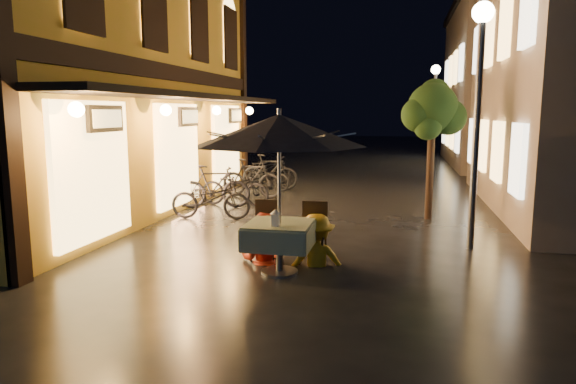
% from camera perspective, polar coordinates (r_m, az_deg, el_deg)
% --- Properties ---
extents(ground, '(90.00, 90.00, 0.00)m').
position_cam_1_polar(ground, '(7.94, -0.82, -8.81)').
color(ground, black).
rests_on(ground, ground).
extents(west_building, '(5.90, 11.40, 7.40)m').
position_cam_1_polar(west_building, '(13.64, -21.47, 13.76)').
color(west_building, gold).
rests_on(west_building, ground).
extents(east_building_far, '(7.30, 10.30, 7.30)m').
position_cam_1_polar(east_building_far, '(26.04, 25.58, 10.79)').
color(east_building_far, '#A69385').
rests_on(east_building_far, ground).
extents(street_tree, '(1.43, 1.20, 3.15)m').
position_cam_1_polar(street_tree, '(11.89, 15.83, 8.60)').
color(street_tree, black).
rests_on(street_tree, ground).
extents(streetlamp_near, '(0.36, 0.36, 4.23)m').
position_cam_1_polar(streetlamp_near, '(9.46, 20.48, 11.40)').
color(streetlamp_near, '#59595E').
rests_on(streetlamp_near, ground).
extents(streetlamp_far, '(0.36, 0.36, 4.23)m').
position_cam_1_polar(streetlamp_far, '(21.41, 15.97, 9.91)').
color(streetlamp_far, '#59595E').
rests_on(streetlamp_far, ground).
extents(cafe_table, '(0.99, 0.99, 0.78)m').
position_cam_1_polar(cafe_table, '(7.70, -0.95, -4.82)').
color(cafe_table, '#59595E').
rests_on(cafe_table, ground).
extents(patio_umbrella, '(2.54, 2.54, 2.46)m').
position_cam_1_polar(patio_umbrella, '(7.49, -0.99, 6.87)').
color(patio_umbrella, '#59595E').
rests_on(patio_umbrella, ground).
extents(cafe_chair_left, '(0.42, 0.42, 0.97)m').
position_cam_1_polar(cafe_chair_left, '(8.50, -2.44, -3.85)').
color(cafe_chair_left, black).
rests_on(cafe_chair_left, ground).
extents(cafe_chair_right, '(0.42, 0.42, 0.97)m').
position_cam_1_polar(cafe_chair_right, '(8.34, 2.89, -4.11)').
color(cafe_chair_right, black).
rests_on(cafe_chair_right, ground).
extents(table_lantern, '(0.16, 0.16, 0.25)m').
position_cam_1_polar(table_lantern, '(7.40, -1.39, -2.76)').
color(table_lantern, white).
rests_on(table_lantern, cafe_table).
extents(person_orange, '(0.77, 0.60, 1.57)m').
position_cam_1_polar(person_orange, '(8.29, -2.83, -2.42)').
color(person_orange, red).
rests_on(person_orange, ground).
extents(person_yellow, '(1.15, 0.85, 1.59)m').
position_cam_1_polar(person_yellow, '(8.11, 3.18, -2.61)').
color(person_yellow, gold).
rests_on(person_yellow, ground).
extents(bicycle_0, '(1.87, 0.83, 0.95)m').
position_cam_1_polar(bicycle_0, '(11.75, -8.60, -0.69)').
color(bicycle_0, black).
rests_on(bicycle_0, ground).
extents(bicycle_1, '(1.88, 1.03, 1.09)m').
position_cam_1_polar(bicycle_1, '(13.06, -8.23, 0.58)').
color(bicycle_1, black).
rests_on(bicycle_1, ground).
extents(bicycle_2, '(1.89, 0.76, 0.97)m').
position_cam_1_polar(bicycle_2, '(13.33, -5.92, 0.54)').
color(bicycle_2, black).
rests_on(bicycle_2, ground).
extents(bicycle_3, '(1.87, 0.76, 1.09)m').
position_cam_1_polar(bicycle_3, '(14.60, -4.05, 1.53)').
color(bicycle_3, black).
rests_on(bicycle_3, ground).
extents(bicycle_4, '(1.74, 1.16, 0.86)m').
position_cam_1_polar(bicycle_4, '(15.97, -2.25, 1.77)').
color(bicycle_4, black).
rests_on(bicycle_4, ground).
extents(bicycle_5, '(1.85, 0.65, 1.09)m').
position_cam_1_polar(bicycle_5, '(16.10, -2.03, 2.24)').
color(bicycle_5, black).
rests_on(bicycle_5, ground).
extents(bicycle_6, '(1.91, 0.89, 0.97)m').
position_cam_1_polar(bicycle_6, '(17.37, -2.78, 2.51)').
color(bicycle_6, black).
rests_on(bicycle_6, ground).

